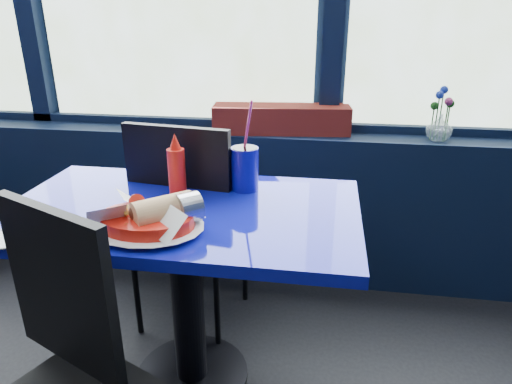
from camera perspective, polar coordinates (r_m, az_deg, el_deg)
name	(u,v)px	position (r m, az deg, el deg)	size (l,w,h in m)	color
window_sill	(181,199)	(2.55, -9.37, -0.84)	(5.00, 0.26, 0.80)	black
near_table	(185,254)	(1.65, -8.92, -7.62)	(1.20, 0.70, 0.75)	black
chair_near_front	(65,372)	(1.31, -22.74, -20.02)	(0.55, 0.56, 0.93)	black
chair_near_back	(186,216)	(1.95, -8.69, -3.00)	(0.50, 0.50, 0.98)	black
planter_box	(281,119)	(2.30, 3.18, 9.11)	(0.67, 0.17, 0.13)	maroon
flower_vase	(440,124)	(2.30, 22.00, 7.83)	(0.13, 0.13, 0.25)	silver
food_basket	(149,219)	(1.40, -13.19, -3.29)	(0.36, 0.36, 0.11)	red
ketchup_bottle	(177,169)	(1.63, -9.88, 2.83)	(0.06, 0.06, 0.23)	red
soda_cup	(245,168)	(1.67, -1.41, 3.06)	(0.10, 0.10, 0.34)	#0E0C8B
napkin	(24,235)	(1.52, -27.04, -4.86)	(0.14, 0.14, 0.00)	white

